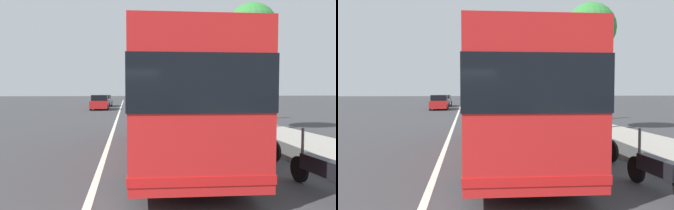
% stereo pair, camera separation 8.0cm
% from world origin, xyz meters
% --- Properties ---
extents(sidewalk_curb, '(110.00, 3.60, 0.14)m').
position_xyz_m(sidewalk_curb, '(10.00, -7.21, 0.07)').
color(sidewalk_curb, '#9E998E').
rests_on(sidewalk_curb, ground).
extents(lane_divider_line, '(110.00, 0.16, 0.01)m').
position_xyz_m(lane_divider_line, '(10.00, 0.00, 0.00)').
color(lane_divider_line, silver).
rests_on(lane_divider_line, ground).
extents(coach_bus, '(10.30, 2.95, 3.32)m').
position_xyz_m(coach_bus, '(7.91, -2.17, 1.86)').
color(coach_bus, red).
rests_on(coach_bus, ground).
extents(motorcycle_by_tree, '(2.11, 0.30, 1.24)m').
position_xyz_m(motorcycle_by_tree, '(3.78, -4.61, 0.46)').
color(motorcycle_by_tree, black).
rests_on(motorcycle_by_tree, ground).
extents(motorcycle_far_end, '(2.13, 0.57, 1.28)m').
position_xyz_m(motorcycle_far_end, '(7.23, -4.71, 0.48)').
color(motorcycle_far_end, black).
rests_on(motorcycle_far_end, ground).
extents(car_ahead_same_lane, '(4.16, 1.87, 1.56)m').
position_xyz_m(car_ahead_same_lane, '(32.24, 2.15, 0.73)').
color(car_ahead_same_lane, red).
rests_on(car_ahead_same_lane, ground).
extents(car_oncoming, '(4.04, 1.88, 1.51)m').
position_xyz_m(car_oncoming, '(30.00, -2.91, 0.71)').
color(car_oncoming, navy).
rests_on(car_oncoming, ground).
extents(car_behind_bus, '(4.65, 2.03, 1.46)m').
position_xyz_m(car_behind_bus, '(38.92, 2.21, 0.70)').
color(car_behind_bus, gray).
rests_on(car_behind_bus, ground).
extents(roadside_tree_mid_block, '(2.48, 2.48, 6.35)m').
position_xyz_m(roadside_tree_mid_block, '(12.90, -6.82, 5.01)').
color(roadside_tree_mid_block, brown).
rests_on(roadside_tree_mid_block, ground).
extents(utility_pole, '(0.31, 0.31, 6.25)m').
position_xyz_m(utility_pole, '(17.42, -6.83, 3.12)').
color(utility_pole, slate).
rests_on(utility_pole, ground).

